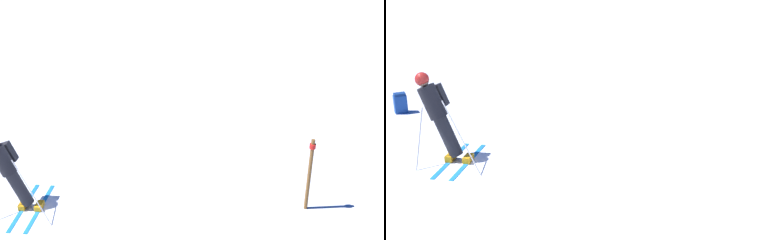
% 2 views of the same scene
% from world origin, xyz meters
% --- Properties ---
extents(ground_plane, '(300.00, 300.00, 0.00)m').
position_xyz_m(ground_plane, '(0.00, 0.00, 0.00)').
color(ground_plane, white).
extents(skier, '(1.59, 1.71, 1.80)m').
position_xyz_m(skier, '(-1.78, -0.18, 0.98)').
color(skier, '#1E7AC6').
rests_on(skier, ground).
extents(trail_marker, '(0.13, 0.13, 1.70)m').
position_xyz_m(trail_marker, '(3.24, 3.64, 0.94)').
color(trail_marker, brown).
rests_on(trail_marker, ground).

